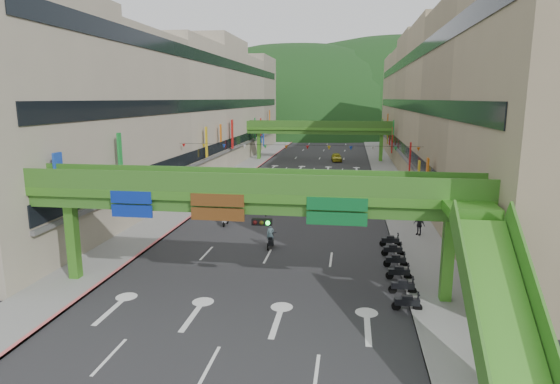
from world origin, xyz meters
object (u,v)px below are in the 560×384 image
(overpass_near, at_px, (263,207))
(pedestrian_red, at_px, (390,199))
(scooter_rider_mid, at_px, (299,198))
(car_silver, at_px, (266,185))
(car_yellow, at_px, (336,157))
(scooter_rider_near, at_px, (270,237))

(overpass_near, height_order, pedestrian_red, overpass_near)
(scooter_rider_mid, height_order, car_silver, scooter_rider_mid)
(scooter_rider_mid, xyz_separation_m, car_yellow, (2.74, 36.64, -0.25))
(car_yellow, xyz_separation_m, pedestrian_red, (6.56, -35.33, 0.10))
(car_silver, bearing_deg, scooter_rider_mid, -59.72)
(car_silver, bearing_deg, pedestrian_red, -26.29)
(scooter_rider_near, height_order, pedestrian_red, scooter_rider_near)
(car_silver, distance_m, pedestrian_red, 15.54)
(car_silver, bearing_deg, scooter_rider_near, -80.86)
(scooter_rider_mid, relative_size, pedestrian_red, 1.15)
(overpass_near, height_order, car_yellow, overpass_near)
(pedestrian_red, bearing_deg, overpass_near, -104.58)
(scooter_rider_mid, distance_m, car_yellow, 36.74)
(scooter_rider_near, relative_size, car_silver, 0.42)
(scooter_rider_mid, bearing_deg, car_yellow, 85.72)
(overpass_near, xyz_separation_m, scooter_rider_near, (-1.06, 8.59, -4.37))
(scooter_rider_mid, xyz_separation_m, pedestrian_red, (9.30, 1.30, -0.14))
(scooter_rider_near, bearing_deg, car_silver, 101.17)
(car_yellow, height_order, pedestrian_red, pedestrian_red)
(scooter_rider_near, bearing_deg, scooter_rider_mid, 87.40)
(scooter_rider_mid, relative_size, car_silver, 0.44)
(scooter_rider_near, relative_size, scooter_rider_mid, 0.96)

